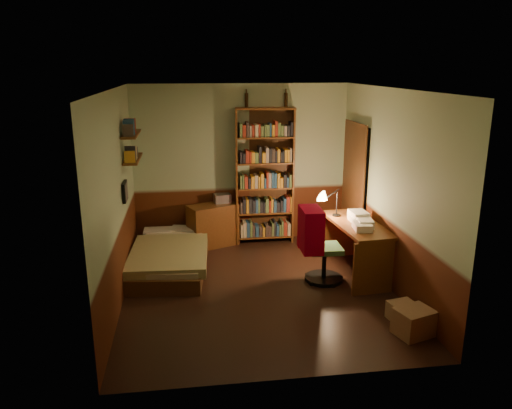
{
  "coord_description": "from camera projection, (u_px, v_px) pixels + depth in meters",
  "views": [
    {
      "loc": [
        -0.88,
        -6.03,
        2.88
      ],
      "look_at": [
        0.0,
        0.25,
        1.1
      ],
      "focal_mm": 35.0,
      "sensor_mm": 36.0,
      "label": 1
    }
  ],
  "objects": [
    {
      "name": "wall_left",
      "position": [
        116.0,
        200.0,
        6.06
      ],
      "size": [
        0.02,
        4.0,
        2.6
      ],
      "primitive_type": "cube",
      "color": "#96AF89",
      "rests_on": "ground"
    },
    {
      "name": "desk_lamp",
      "position": [
        337.0,
        193.0,
        7.19
      ],
      "size": [
        0.25,
        0.25,
        0.69
      ],
      "primitive_type": "cone",
      "rotation": [
        0.0,
        0.0,
        0.25
      ],
      "color": "black",
      "rests_on": "desk"
    },
    {
      "name": "wall_front",
      "position": [
        292.0,
        251.0,
        4.38
      ],
      "size": [
        3.5,
        0.02,
        2.6
      ],
      "primitive_type": "cube",
      "color": "#96AF89",
      "rests_on": "ground"
    },
    {
      "name": "wall_shelf_lower",
      "position": [
        133.0,
        159.0,
        7.04
      ],
      "size": [
        0.2,
        0.9,
        0.03
      ],
      "primitive_type": "cube",
      "color": "#562F13",
      "rests_on": "wall_left"
    },
    {
      "name": "office_chair",
      "position": [
        325.0,
        244.0,
        6.77
      ],
      "size": [
        0.54,
        0.48,
        1.06
      ],
      "primitive_type": "cube",
      "rotation": [
        0.0,
        0.0,
        -0.03
      ],
      "color": "#326236",
      "rests_on": "ground"
    },
    {
      "name": "cardboard_box_a",
      "position": [
        414.0,
        322.0,
        5.49
      ],
      "size": [
        0.47,
        0.42,
        0.3
      ],
      "primitive_type": "cube",
      "rotation": [
        0.0,
        0.0,
        0.31
      ],
      "color": "#8B6949",
      "rests_on": "ground"
    },
    {
      "name": "doorway",
      "position": [
        355.0,
        189.0,
        7.85
      ],
      "size": [
        0.06,
        0.9,
        2.0
      ],
      "primitive_type": "cube",
      "color": "black",
      "rests_on": "ground"
    },
    {
      "name": "bookshelf",
      "position": [
        265.0,
        177.0,
        8.16
      ],
      "size": [
        0.98,
        0.38,
        2.23
      ],
      "primitive_type": "cube",
      "rotation": [
        0.0,
        0.0,
        -0.09
      ],
      "color": "#562F13",
      "rests_on": "ground"
    },
    {
      "name": "cardboard_box_b",
      "position": [
        402.0,
        311.0,
        5.82
      ],
      "size": [
        0.35,
        0.31,
        0.21
      ],
      "primitive_type": "cube",
      "rotation": [
        0.0,
        0.0,
        0.21
      ],
      "color": "#8B6949",
      "rests_on": "ground"
    },
    {
      "name": "door_trim",
      "position": [
        353.0,
        189.0,
        7.84
      ],
      "size": [
        0.02,
        0.98,
        2.08
      ],
      "primitive_type": "cube",
      "color": "#412612",
      "rests_on": "ground"
    },
    {
      "name": "bed",
      "position": [
        169.0,
        249.0,
        7.28
      ],
      "size": [
        1.22,
        2.02,
        0.57
      ],
      "primitive_type": "cube",
      "rotation": [
        0.0,
        0.0,
        -0.11
      ],
      "color": "olive",
      "rests_on": "ground"
    },
    {
      "name": "dresser",
      "position": [
        213.0,
        225.0,
        8.17
      ],
      "size": [
        0.87,
        0.67,
        0.69
      ],
      "primitive_type": "cube",
      "rotation": [
        0.0,
        0.0,
        0.42
      ],
      "color": "#562F13",
      "rests_on": "ground"
    },
    {
      "name": "mini_stereo",
      "position": [
        222.0,
        198.0,
        8.2
      ],
      "size": [
        0.29,
        0.24,
        0.14
      ],
      "primitive_type": "cube",
      "rotation": [
        0.0,
        0.0,
        0.15
      ],
      "color": "#B2B2B7",
      "rests_on": "dresser"
    },
    {
      "name": "wall_shelf_upper",
      "position": [
        131.0,
        134.0,
        6.95
      ],
      "size": [
        0.2,
        0.9,
        0.03
      ],
      "primitive_type": "cube",
      "color": "#562F13",
      "rests_on": "wall_left"
    },
    {
      "name": "wall_back",
      "position": [
        241.0,
        164.0,
        8.21
      ],
      "size": [
        3.5,
        0.02,
        2.6
      ],
      "primitive_type": "cube",
      "color": "#96AF89",
      "rests_on": "ground"
    },
    {
      "name": "bottle_right",
      "position": [
        286.0,
        100.0,
        7.98
      ],
      "size": [
        0.07,
        0.07,
        0.22
      ],
      "primitive_type": "cylinder",
      "rotation": [
        0.0,
        0.0,
        0.3
      ],
      "color": "black",
      "rests_on": "bookshelf"
    },
    {
      "name": "framed_picture",
      "position": [
        125.0,
        192.0,
        6.65
      ],
      "size": [
        0.04,
        0.32,
        0.26
      ],
      "primitive_type": "cube",
      "color": "black",
      "rests_on": "wall_left"
    },
    {
      "name": "wall_right",
      "position": [
        392.0,
        190.0,
        6.53
      ],
      "size": [
        0.02,
        4.0,
        2.6
      ],
      "primitive_type": "cube",
      "color": "#96AF89",
      "rests_on": "ground"
    },
    {
      "name": "bottle_left",
      "position": [
        246.0,
        100.0,
        7.89
      ],
      "size": [
        0.06,
        0.06,
        0.22
      ],
      "primitive_type": "cylinder",
      "rotation": [
        0.0,
        0.0,
        -0.04
      ],
      "color": "black",
      "rests_on": "bookshelf"
    },
    {
      "name": "red_jacket",
      "position": [
        327.0,
        190.0,
        6.32
      ],
      "size": [
        0.38,
        0.54,
        0.58
      ],
      "primitive_type": "cube",
      "rotation": [
        0.0,
        0.0,
        -0.25
      ],
      "color": "#9F021D",
      "rests_on": "office_chair"
    },
    {
      "name": "paper_stack",
      "position": [
        365.0,
        223.0,
        6.77
      ],
      "size": [
        0.23,
        0.29,
        0.11
      ],
      "primitive_type": "cube",
      "rotation": [
        0.0,
        0.0,
        -0.13
      ],
      "color": "silver",
      "rests_on": "desk"
    },
    {
      "name": "ceiling",
      "position": [
        259.0,
        88.0,
        5.94
      ],
      "size": [
        3.5,
        4.0,
        0.02
      ],
      "primitive_type": "cube",
      "color": "silver",
      "rests_on": "wall_back"
    },
    {
      "name": "floor",
      "position": [
        259.0,
        290.0,
        6.65
      ],
      "size": [
        3.5,
        4.0,
        0.02
      ],
      "primitive_type": "cube",
      "color": "black",
      "rests_on": "ground"
    },
    {
      "name": "desk",
      "position": [
        356.0,
        248.0,
        7.06
      ],
      "size": [
        0.7,
        1.45,
        0.75
      ],
      "primitive_type": "cube",
      "rotation": [
        0.0,
        0.0,
        0.09
      ],
      "color": "#562F13",
      "rests_on": "ground"
    }
  ]
}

